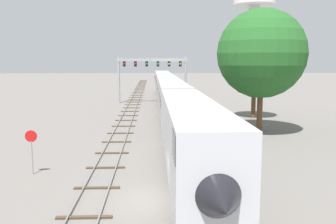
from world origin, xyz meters
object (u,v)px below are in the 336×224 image
stop_sign (32,146)px  trackside_tree_mid (255,66)px  passenger_train (168,93)px  trackside_tree_left (262,54)px  water_tower (254,1)px  signal_gantry (152,69)px

stop_sign → trackside_tree_mid: (20.61, 22.95, 4.76)m
passenger_train → stop_sign: bearing=-108.8°
passenger_train → trackside_tree_left: bearing=-62.4°
trackside_tree_left → passenger_train: bearing=117.6°
water_tower → trackside_tree_mid: bearing=-104.9°
trackside_tree_left → trackside_tree_mid: (2.12, 9.90, -1.30)m
water_tower → stop_sign: 75.92m
signal_gantry → trackside_tree_mid: (12.86, -17.34, 0.73)m
trackside_tree_left → trackside_tree_mid: size_ratio=1.29×
signal_gantry → stop_sign: 41.23m
passenger_train → signal_gantry: 11.70m
water_tower → trackside_tree_mid: 46.92m
passenger_train → trackside_tree_left: size_ratio=6.58×
stop_sign → trackside_tree_left: trackside_tree_left is taller
signal_gantry → trackside_tree_left: 29.36m
passenger_train → trackside_tree_mid: bearing=-30.9°
stop_sign → trackside_tree_left: bearing=35.2°
water_tower → trackside_tree_left: (-13.60, -52.94, -13.44)m
signal_gantry → stop_sign: size_ratio=4.20×
signal_gantry → water_tower: size_ratio=0.45×
signal_gantry → stop_sign: (-7.75, -40.30, -4.03)m
passenger_train → stop_sign: size_ratio=28.21×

